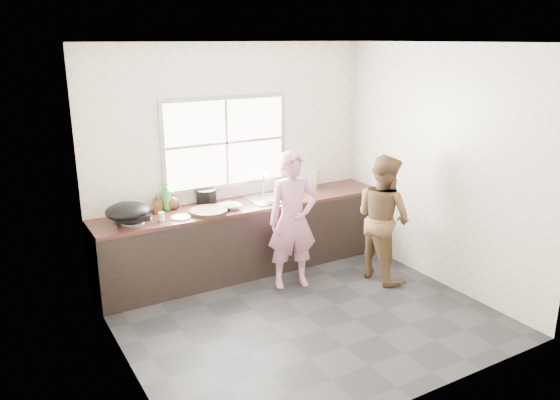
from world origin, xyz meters
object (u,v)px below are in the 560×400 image
person_side (383,218)px  glass_jar (161,216)px  bottle_brown_tall (157,204)px  bowl_crabs (288,193)px  pot_lid_left (132,222)px  woman (293,225)px  cutting_board (209,211)px  black_pot (206,196)px  dish_rack (301,179)px  bowl_held (271,200)px  plate_food (181,217)px  bottle_green (167,197)px  burner (131,215)px  bowl_mince (232,206)px  pot_lid_right (139,217)px  wok (127,211)px  bottle_brown_short (172,201)px

person_side → glass_jar: (-2.35, 0.85, 0.16)m
bottle_brown_tall → glass_jar: bearing=-101.0°
bowl_crabs → pot_lid_left: bowl_crabs is taller
woman → cutting_board: 0.95m
black_pot → dish_rack: bearing=-0.4°
bottle_brown_tall → dish_rack: 1.91m
bowl_held → plate_food: 1.13m
plate_food → woman: bearing=-23.0°
bottle_brown_tall → glass_jar: 0.32m
bottle_green → dish_rack: 1.79m
bowl_crabs → bottle_brown_tall: (-1.61, 0.16, 0.07)m
bowl_held → bottle_brown_tall: size_ratio=1.00×
glass_jar → black_pot: bearing=27.8°
bottle_green → glass_jar: (-0.19, -0.35, -0.11)m
bowl_held → person_side: bearing=-39.2°
bottle_brown_tall → burner: size_ratio=0.56×
dish_rack → bowl_mince: bearing=-142.2°
burner → pot_lid_left: 0.17m
burner → dish_rack: size_ratio=0.97×
person_side → pot_lid_right: (-2.53, 1.07, 0.12)m
bowl_held → burner: bowl_held is taller
person_side → bowl_mince: bearing=56.9°
woman → burner: (-1.60, 0.76, 0.16)m
person_side → pot_lid_right: size_ratio=5.39×
black_pot → dish_rack: dish_rack is taller
glass_jar → dish_rack: bearing=9.8°
bowl_crabs → black_pot: size_ratio=0.86×
bowl_mince → black_pot: 0.38m
pot_lid_left → bottle_green: bearing=28.5°
person_side → bowl_crabs: 1.23m
plate_food → bowl_crabs: bearing=6.8°
bowl_held → woman: bearing=-89.1°
pot_lid_right → burner: bearing=151.3°
woman → wok: bearing=177.0°
bottle_brown_short → bowl_crabs: bearing=-7.9°
black_pot → plate_food: (-0.46, -0.37, -0.08)m
burner → bottle_green: bearing=11.3°
wok → person_side: bearing=-18.6°
plate_food → pot_lid_right: size_ratio=0.78×
bowl_mince → dish_rack: dish_rack is taller
bottle_green → bottle_brown_tall: bottle_green is taller
woman → pot_lid_left: size_ratio=5.81×
plate_food → pot_lid_right: 0.45m
plate_food → bottle_brown_tall: 0.38m
plate_food → bottle_green: bottle_green is taller
bowl_crabs → bottle_brown_tall: size_ratio=1.03×
bottle_brown_tall → pot_lid_left: (-0.35, -0.22, -0.09)m
black_pot → pot_lid_left: (-0.96, -0.26, -0.08)m
glass_jar → woman: bearing=-20.5°
bowl_held → glass_jar: size_ratio=2.09×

